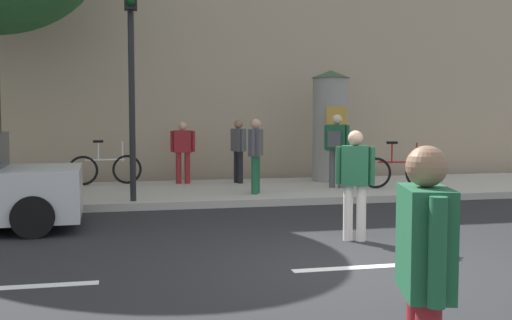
# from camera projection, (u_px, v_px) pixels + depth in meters

# --- Properties ---
(ground_plane) EXTENTS (80.00, 80.00, 0.00)m
(ground_plane) POSITION_uv_depth(u_px,v_px,m) (365.00, 267.00, 7.23)
(ground_plane) COLOR #232326
(sidewalk_curb) EXTENTS (36.00, 4.00, 0.15)m
(sidewalk_curb) POSITION_uv_depth(u_px,v_px,m) (247.00, 191.00, 14.04)
(sidewalk_curb) COLOR #B2ADA3
(sidewalk_curb) RESTS_ON ground_plane
(lane_markings) EXTENTS (25.80, 0.16, 0.01)m
(lane_markings) POSITION_uv_depth(u_px,v_px,m) (365.00, 267.00, 7.23)
(lane_markings) COLOR silver
(lane_markings) RESTS_ON ground_plane
(building_backdrop) EXTENTS (36.00, 5.00, 8.19)m
(building_backdrop) POSITION_uv_depth(u_px,v_px,m) (214.00, 43.00, 18.62)
(building_backdrop) COLOR tan
(building_backdrop) RESTS_ON ground_plane
(traffic_light) EXTENTS (0.24, 0.45, 4.44)m
(traffic_light) POSITION_uv_depth(u_px,v_px,m) (131.00, 48.00, 11.54)
(traffic_light) COLOR black
(traffic_light) RESTS_ON sidewalk_curb
(poster_column) EXTENTS (1.00, 1.00, 2.85)m
(poster_column) POSITION_uv_depth(u_px,v_px,m) (330.00, 125.00, 15.47)
(poster_column) COLOR gray
(poster_column) RESTS_ON sidewalk_curb
(pedestrian_in_dark_shirt) EXTENTS (0.36, 0.62, 1.65)m
(pedestrian_in_dark_shirt) POSITION_uv_depth(u_px,v_px,m) (425.00, 269.00, 3.29)
(pedestrian_in_dark_shirt) COLOR maroon
(pedestrian_in_dark_shirt) RESTS_ON ground_plane
(pedestrian_with_backpack) EXTENTS (0.52, 0.38, 1.61)m
(pedestrian_with_backpack) POSITION_uv_depth(u_px,v_px,m) (355.00, 177.00, 8.72)
(pedestrian_with_backpack) COLOR silver
(pedestrian_with_backpack) RESTS_ON ground_plane
(pedestrian_with_bag) EXTENTS (0.41, 0.59, 1.62)m
(pedestrian_with_bag) POSITION_uv_depth(u_px,v_px,m) (256.00, 150.00, 12.93)
(pedestrian_with_bag) COLOR #1E5938
(pedestrian_with_bag) RESTS_ON sidewalk_curb
(pedestrian_in_light_jacket) EXTENTS (0.61, 0.29, 1.53)m
(pedestrian_in_light_jacket) POSITION_uv_depth(u_px,v_px,m) (183.00, 148.00, 14.87)
(pedestrian_in_light_jacket) COLOR maroon
(pedestrian_in_light_jacket) RESTS_ON sidewalk_curb
(pedestrian_tallest) EXTENTS (0.52, 0.52, 1.71)m
(pedestrian_tallest) POSITION_uv_depth(u_px,v_px,m) (337.00, 144.00, 13.99)
(pedestrian_tallest) COLOR #4C4C51
(pedestrian_tallest) RESTS_ON sidewalk_curb
(pedestrian_in_red_top) EXTENTS (0.34, 0.55, 1.58)m
(pedestrian_in_red_top) POSITION_uv_depth(u_px,v_px,m) (238.00, 147.00, 15.01)
(pedestrian_in_red_top) COLOR black
(pedestrian_in_red_top) RESTS_ON sidewalk_curb
(bicycle_leaning) EXTENTS (1.75, 0.37, 1.09)m
(bicycle_leaning) POSITION_uv_depth(u_px,v_px,m) (398.00, 172.00, 13.94)
(bicycle_leaning) COLOR black
(bicycle_leaning) RESTS_ON sidewalk_curb
(bicycle_upright) EXTENTS (1.77, 0.23, 1.09)m
(bicycle_upright) POSITION_uv_depth(u_px,v_px,m) (105.00, 169.00, 14.68)
(bicycle_upright) COLOR black
(bicycle_upright) RESTS_ON sidewalk_curb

